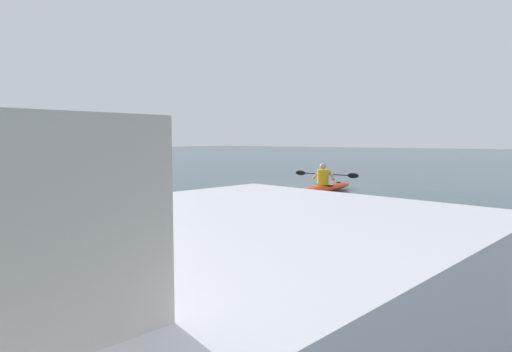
% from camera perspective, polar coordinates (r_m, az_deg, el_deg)
% --- Properties ---
extents(ground_plane, '(160.00, 160.00, 0.00)m').
position_cam_1_polar(ground_plane, '(16.16, 3.78, -1.48)').
color(ground_plane, '#334C56').
extents(kayak, '(0.88, 4.23, 0.27)m').
position_cam_1_polar(kayak, '(14.58, 8.69, -1.68)').
color(kayak, red).
rests_on(kayak, ground).
extents(kayaker, '(2.38, 0.46, 0.72)m').
position_cam_1_polar(kayaker, '(14.63, 8.92, 0.03)').
color(kayaker, yellow).
rests_on(kayaker, kayak).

